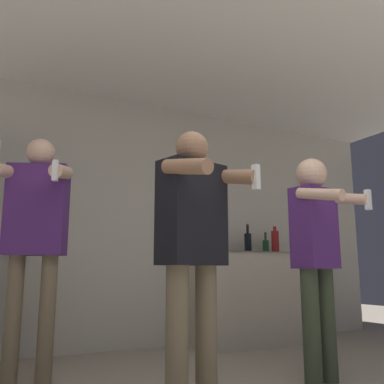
{
  "coord_description": "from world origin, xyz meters",
  "views": [
    {
      "loc": [
        -1.16,
        -1.19,
        0.76
      ],
      "look_at": [
        -0.05,
        0.99,
        1.21
      ],
      "focal_mm": 40.0,
      "sensor_mm": 36.0,
      "label": 1
    }
  ],
  "objects_px": {
    "bottle_green_wine": "(205,240)",
    "person_spectator_back": "(36,227)",
    "person_woman_foreground": "(193,240)",
    "person_man_side": "(316,246)",
    "bottle_tall_gin": "(213,245)",
    "bottle_dark_rum": "(266,245)",
    "bottle_amber_bourbon": "(248,242)",
    "bottle_red_label": "(275,241)"
  },
  "relations": [
    {
      "from": "bottle_green_wine",
      "to": "person_spectator_back",
      "type": "bearing_deg",
      "value": -157.25
    },
    {
      "from": "person_woman_foreground",
      "to": "person_man_side",
      "type": "bearing_deg",
      "value": 9.32
    },
    {
      "from": "person_man_side",
      "to": "person_spectator_back",
      "type": "height_order",
      "value": "person_spectator_back"
    },
    {
      "from": "bottle_green_wine",
      "to": "bottle_tall_gin",
      "type": "bearing_deg",
      "value": -0.0
    },
    {
      "from": "person_man_side",
      "to": "person_woman_foreground",
      "type": "bearing_deg",
      "value": -170.68
    },
    {
      "from": "bottle_dark_rum",
      "to": "bottle_amber_bourbon",
      "type": "bearing_deg",
      "value": 180.0
    },
    {
      "from": "person_woman_foreground",
      "to": "person_spectator_back",
      "type": "bearing_deg",
      "value": 124.54
    },
    {
      "from": "bottle_red_label",
      "to": "person_man_side",
      "type": "distance_m",
      "value": 1.88
    },
    {
      "from": "person_man_side",
      "to": "bottle_amber_bourbon",
      "type": "bearing_deg",
      "value": 72.06
    },
    {
      "from": "bottle_red_label",
      "to": "person_woman_foreground",
      "type": "bearing_deg",
      "value": -137.82
    },
    {
      "from": "bottle_tall_gin",
      "to": "person_woman_foreground",
      "type": "relative_size",
      "value": 0.14
    },
    {
      "from": "person_spectator_back",
      "to": "bottle_red_label",
      "type": "bearing_deg",
      "value": 15.48
    },
    {
      "from": "person_man_side",
      "to": "bottle_tall_gin",
      "type": "bearing_deg",
      "value": 87.36
    },
    {
      "from": "bottle_amber_bourbon",
      "to": "bottle_green_wine",
      "type": "xyz_separation_m",
      "value": [
        -0.55,
        0.0,
        0.01
      ]
    },
    {
      "from": "bottle_green_wine",
      "to": "person_man_side",
      "type": "bearing_deg",
      "value": -89.42
    },
    {
      "from": "bottle_tall_gin",
      "to": "person_man_side",
      "type": "xyz_separation_m",
      "value": [
        -0.08,
        -1.63,
        -0.1
      ]
    },
    {
      "from": "bottle_tall_gin",
      "to": "person_man_side",
      "type": "bearing_deg",
      "value": -92.64
    },
    {
      "from": "bottle_tall_gin",
      "to": "bottle_amber_bourbon",
      "type": "bearing_deg",
      "value": 0.0
    },
    {
      "from": "bottle_dark_rum",
      "to": "person_woman_foreground",
      "type": "relative_size",
      "value": 0.16
    },
    {
      "from": "bottle_dark_rum",
      "to": "person_spectator_back",
      "type": "height_order",
      "value": "person_spectator_back"
    },
    {
      "from": "bottle_amber_bourbon",
      "to": "bottle_tall_gin",
      "type": "distance_m",
      "value": 0.46
    },
    {
      "from": "bottle_red_label",
      "to": "bottle_dark_rum",
      "type": "bearing_deg",
      "value": -180.0
    },
    {
      "from": "bottle_green_wine",
      "to": "bottle_dark_rum",
      "type": "xyz_separation_m",
      "value": [
        0.79,
        0.0,
        -0.04
      ]
    },
    {
      "from": "bottle_red_label",
      "to": "bottle_tall_gin",
      "type": "xyz_separation_m",
      "value": [
        -0.83,
        -0.0,
        -0.06
      ]
    },
    {
      "from": "bottle_red_label",
      "to": "bottle_dark_rum",
      "type": "relative_size",
      "value": 1.31
    },
    {
      "from": "bottle_amber_bourbon",
      "to": "person_man_side",
      "type": "relative_size",
      "value": 0.2
    },
    {
      "from": "bottle_amber_bourbon",
      "to": "person_woman_foreground",
      "type": "distance_m",
      "value": 2.43
    },
    {
      "from": "bottle_amber_bourbon",
      "to": "bottle_red_label",
      "type": "bearing_deg",
      "value": 0.0
    },
    {
      "from": "bottle_red_label",
      "to": "person_woman_foreground",
      "type": "xyz_separation_m",
      "value": [
        -2.0,
        -1.81,
        -0.17
      ]
    },
    {
      "from": "bottle_red_label",
      "to": "person_spectator_back",
      "type": "height_order",
      "value": "person_spectator_back"
    },
    {
      "from": "bottle_amber_bourbon",
      "to": "bottle_tall_gin",
      "type": "xyz_separation_m",
      "value": [
        -0.45,
        -0.0,
        -0.04
      ]
    },
    {
      "from": "bottle_green_wine",
      "to": "bottle_amber_bourbon",
      "type": "bearing_deg",
      "value": 0.0
    },
    {
      "from": "bottle_red_label",
      "to": "bottle_green_wine",
      "type": "bearing_deg",
      "value": -180.0
    },
    {
      "from": "bottle_dark_rum",
      "to": "bottle_green_wine",
      "type": "bearing_deg",
      "value": 180.0
    },
    {
      "from": "bottle_amber_bourbon",
      "to": "person_woman_foreground",
      "type": "xyz_separation_m",
      "value": [
        -1.62,
        -1.81,
        -0.15
      ]
    },
    {
      "from": "bottle_dark_rum",
      "to": "person_spectator_back",
      "type": "xyz_separation_m",
      "value": [
        -2.59,
        -0.76,
        0.03
      ]
    },
    {
      "from": "bottle_dark_rum",
      "to": "bottle_tall_gin",
      "type": "relative_size",
      "value": 1.21
    },
    {
      "from": "bottle_green_wine",
      "to": "person_woman_foreground",
      "type": "xyz_separation_m",
      "value": [
        -1.07,
        -1.81,
        -0.15
      ]
    },
    {
      "from": "bottle_amber_bourbon",
      "to": "bottle_tall_gin",
      "type": "height_order",
      "value": "bottle_amber_bourbon"
    },
    {
      "from": "bottle_amber_bourbon",
      "to": "bottle_green_wine",
      "type": "height_order",
      "value": "bottle_green_wine"
    },
    {
      "from": "bottle_amber_bourbon",
      "to": "person_spectator_back",
      "type": "distance_m",
      "value": 2.46
    },
    {
      "from": "bottle_dark_rum",
      "to": "person_woman_foreground",
      "type": "bearing_deg",
      "value": -135.8
    }
  ]
}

